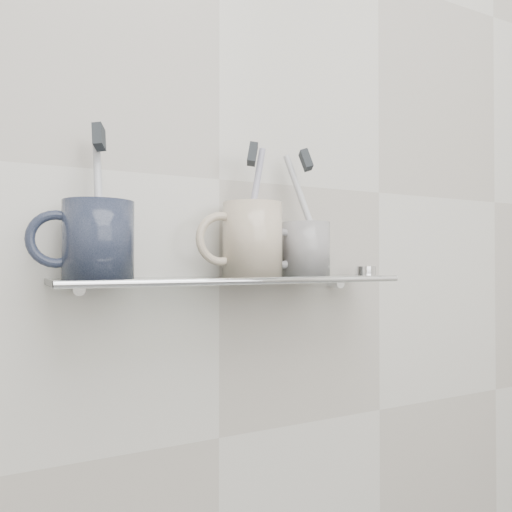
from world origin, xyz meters
TOP-DOWN VIEW (x-y plane):
  - wall_back at (0.00, 1.10)m, footprint 2.50×0.00m
  - shelf_glass at (0.00, 1.04)m, footprint 0.50×0.12m
  - shelf_rail at (0.00, 0.98)m, footprint 0.50×0.01m
  - bracket_left at (-0.21, 1.09)m, footprint 0.02×0.03m
  - bracket_right at (0.21, 1.09)m, footprint 0.02×0.03m
  - mug_left at (-0.19, 1.04)m, footprint 0.11×0.11m
  - mug_left_handle at (-0.24, 1.04)m, footprint 0.07×0.01m
  - toothbrush_left at (-0.19, 1.04)m, footprint 0.01×0.07m
  - bristles_left at (-0.19, 1.04)m, footprint 0.02×0.03m
  - mug_center at (0.03, 1.04)m, footprint 0.09×0.09m
  - mug_center_handle at (-0.02, 1.04)m, footprint 0.08×0.01m
  - toothbrush_center at (0.03, 1.04)m, footprint 0.06×0.03m
  - bristles_center at (0.03, 1.04)m, footprint 0.03×0.03m
  - mug_right at (0.12, 1.04)m, footprint 0.08×0.08m
  - mug_right_handle at (0.08, 1.04)m, footprint 0.06×0.01m
  - toothbrush_right at (0.12, 1.04)m, footprint 0.05×0.06m
  - bristles_right at (0.12, 1.04)m, footprint 0.03×0.03m
  - chrome_cap at (0.24, 1.04)m, footprint 0.03×0.03m

SIDE VIEW (x-z plane):
  - bracket_left at x=-0.21m, z-range 1.08..1.09m
  - bracket_right at x=0.21m, z-range 1.08..1.09m
  - shelf_glass at x=0.00m, z-range 1.09..1.10m
  - shelf_rail at x=0.00m, z-range 1.09..1.10m
  - chrome_cap at x=0.24m, z-range 1.10..1.11m
  - mug_right at x=0.12m, z-range 1.10..1.18m
  - mug_right_handle at x=0.08m, z-range 1.11..1.17m
  - mug_left at x=-0.19m, z-range 1.10..1.20m
  - mug_left_handle at x=-0.24m, z-range 1.11..1.19m
  - mug_center at x=0.03m, z-range 1.10..1.21m
  - mug_center_handle at x=-0.02m, z-range 1.12..1.19m
  - toothbrush_left at x=-0.19m, z-range 1.11..1.29m
  - toothbrush_center at x=0.03m, z-range 1.11..1.29m
  - toothbrush_right at x=0.12m, z-range 1.11..1.29m
  - wall_back at x=0.00m, z-range 0.00..2.50m
  - bristles_left at x=-0.19m, z-range 1.26..1.30m
  - bristles_center at x=0.03m, z-range 1.26..1.30m
  - bristles_right at x=0.12m, z-range 1.26..1.30m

